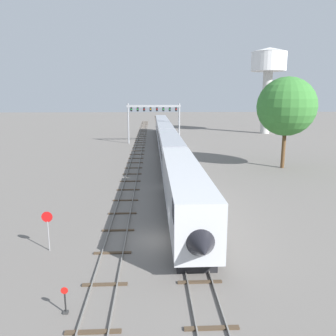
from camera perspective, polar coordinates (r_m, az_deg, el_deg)
ground_plane at (r=26.06m, az=-0.96°, el=-12.10°), size 400.00×400.00×0.00m
track_main at (r=84.47m, az=-0.87°, el=4.91°), size 2.60×200.00×0.16m
track_near at (r=64.70m, az=-5.17°, el=2.63°), size 2.60×160.00×0.16m
passenger_train at (r=62.38m, az=-0.22°, el=4.68°), size 3.04×88.76×4.80m
signal_gantry at (r=76.97m, az=-2.41°, el=9.10°), size 12.10×0.49×8.96m
water_tower at (r=101.63m, az=16.58°, el=16.06°), size 9.79×9.79×23.60m
switch_stand at (r=18.86m, az=-16.91°, el=-21.11°), size 0.36×0.24×1.46m
stop_sign at (r=25.20m, az=-19.63°, el=-9.11°), size 0.76×0.08×2.88m
trackside_tree_left at (r=52.87m, az=19.35°, el=9.73°), size 8.53×8.53×13.38m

